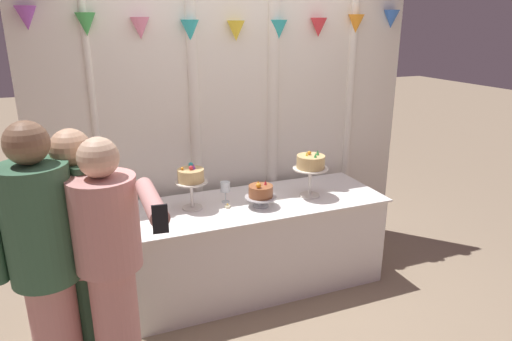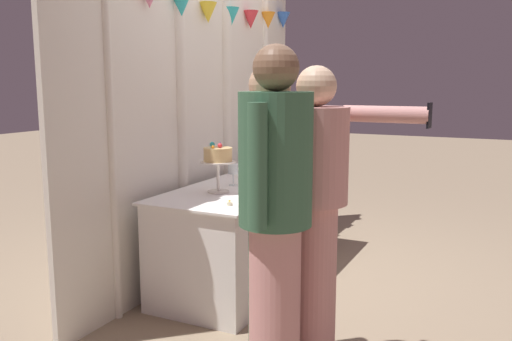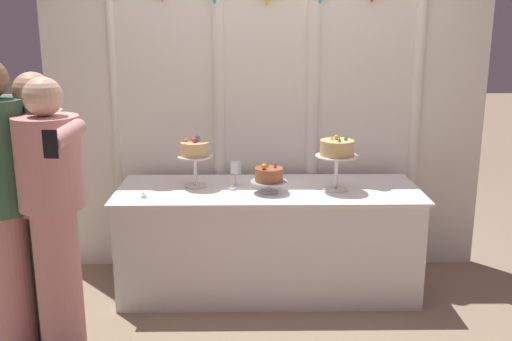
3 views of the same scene
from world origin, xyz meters
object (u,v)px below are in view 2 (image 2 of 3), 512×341
Objects in this scene: cake_display_leftmost at (218,158)px; cake_display_rightmost at (286,141)px; cake_display_center at (269,168)px; guest_man_pink_jacket at (269,207)px; cake_table at (256,228)px; guest_girl_blue_dress at (315,209)px; tealight_near_left at (246,186)px; wine_glass at (233,169)px; tealight_far_left at (230,204)px; guest_man_dark_suit at (275,212)px.

cake_display_rightmost reaches higher than cake_display_leftmost.
guest_man_pink_jacket reaches higher than cake_display_center.
cake_display_leftmost reaches higher than cake_table.
cake_display_center is at bearing 34.20° from guest_girl_blue_dress.
cake_display_rightmost reaches higher than tealight_near_left.
cake_display_rightmost is at bearing 20.39° from guest_man_pink_jacket.
wine_glass is at bearing 79.30° from tealight_near_left.
tealight_far_left is 0.02× the size of guest_man_dark_suit.
cake_display_center is 1.41m from guest_girl_blue_dress.
guest_girl_blue_dress is (0.30, -0.09, -0.04)m from guest_man_dark_suit.
tealight_near_left is at bearing 43.13° from guest_girl_blue_dress.
tealight_near_left reaches higher than cake_table.
guest_man_pink_jacket is at bearing -155.25° from cake_display_center.
wine_glass is 0.10× the size of guest_man_pink_jacket.
guest_man_dark_suit is at bearing -138.39° from cake_display_leftmost.
cake_display_center reaches higher than tealight_far_left.
wine_glass is 0.16m from tealight_near_left.
wine_glass reaches higher than tealight_far_left.
guest_man_pink_jacket is at bearing -134.12° from tealight_far_left.
cake_display_leftmost is at bearing 43.57° from guest_man_pink_jacket.
cake_table is 0.55m from wine_glass.
cake_display_leftmost is 0.23× the size of guest_girl_blue_dress.
guest_man_pink_jacket is (-0.79, -0.75, -0.10)m from cake_display_leftmost.
cake_display_leftmost is 0.30m from wine_glass.
cake_display_rightmost is 2.32× the size of wine_glass.
cake_display_center is at bearing -17.55° from cake_display_leftmost.
guest_man_dark_suit reaches higher than cake_display_leftmost.
guest_man_pink_jacket is (-1.74, -0.65, -0.13)m from cake_display_rightmost.
cake_display_rightmost is 0.75m from tealight_near_left.
tealight_near_left is (-0.02, -0.12, -0.11)m from wine_glass.
guest_man_dark_suit is 1.05× the size of guest_girl_blue_dress.
wine_glass is 4.30× the size of tealight_far_left.
guest_man_dark_suit is 1.05× the size of guest_man_pink_jacket.
cake_table is at bearing 28.52° from guest_man_pink_jacket.
cake_display_rightmost is at bearing -11.22° from wine_glass.
tealight_near_left is at bearing -100.70° from wine_glass.
tealight_far_left is (-0.81, -0.10, -0.10)m from cake_display_center.
cake_table is 45.75× the size of tealight_near_left.
cake_table is 5.77× the size of cake_display_leftmost.
cake_display_rightmost is 0.24× the size of guest_man_pink_jacket.
cake_display_center reaches higher than cake_table.
guest_man_pink_jacket is at bearing -136.43° from cake_display_leftmost.
cake_display_rightmost is 0.24× the size of guest_girl_blue_dress.
cake_display_center is 0.83m from tealight_far_left.
guest_man_dark_suit is at bearing -158.47° from cake_display_rightmost.
wine_glass is 1.54m from guest_man_dark_suit.
cake_display_leftmost reaches higher than tealight_near_left.
guest_girl_blue_dress reaches higher than tealight_near_left.
cake_display_leftmost is 0.47m from tealight_far_left.
cake_display_center is at bearing 7.29° from tealight_far_left.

